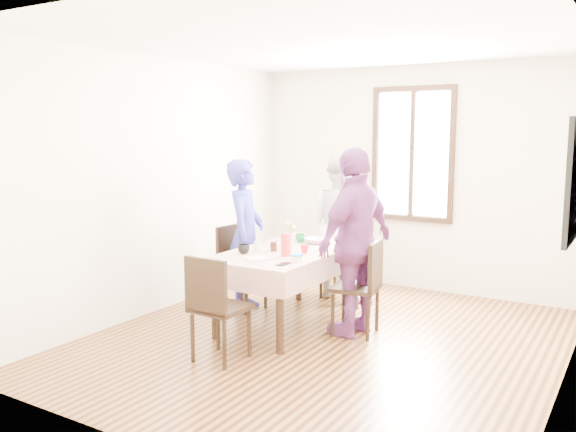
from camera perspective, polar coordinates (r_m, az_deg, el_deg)
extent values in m
plane|color=#321809|center=(5.68, 3.56, -11.74)|extent=(4.50, 4.50, 0.00)
plane|color=beige|center=(7.43, 11.77, 3.47)|extent=(4.00, 0.00, 4.00)
plane|color=beige|center=(4.79, 25.37, 0.42)|extent=(0.00, 4.50, 4.50)
cube|color=black|center=(7.40, 11.78, 5.78)|extent=(1.02, 0.06, 1.62)
cube|color=white|center=(7.41, 11.81, 5.78)|extent=(0.90, 0.02, 1.50)
cube|color=red|center=(5.07, 25.64, 3.06)|extent=(0.04, 0.76, 0.96)
cube|color=black|center=(6.05, 0.25, -6.76)|extent=(0.83, 1.66, 0.75)
cube|color=#530D05|center=(5.96, 0.25, -3.22)|extent=(0.95, 1.78, 0.01)
cube|color=black|center=(6.53, -4.27, -4.95)|extent=(0.45, 0.45, 0.91)
cube|color=black|center=(5.76, 6.46, -6.74)|extent=(0.48, 0.48, 0.91)
cube|color=black|center=(7.01, 5.08, -4.06)|extent=(0.43, 0.43, 0.91)
cube|color=black|center=(5.12, -6.42, -8.64)|extent=(0.43, 0.43, 0.91)
imported|color=navy|center=(6.45, -4.17, -1.84)|extent=(0.58, 0.69, 1.63)
imported|color=beige|center=(6.92, 5.04, -0.93)|extent=(0.99, 0.88, 1.69)
imported|color=#693067|center=(5.67, 6.36, -2.47)|extent=(0.62, 1.11, 1.78)
imported|color=black|center=(5.75, -4.24, -3.16)|extent=(0.14, 0.14, 0.09)
imported|color=red|center=(5.75, 1.58, -3.20)|extent=(0.12, 0.12, 0.08)
imported|color=#0C7226|center=(6.33, 1.22, -2.12)|extent=(0.11, 0.11, 0.08)
imported|color=white|center=(6.26, 2.69, -2.37)|extent=(0.27, 0.27, 0.06)
cube|color=red|center=(5.61, -0.20, -2.77)|extent=(0.07, 0.07, 0.21)
cylinder|color=white|center=(5.40, 0.84, -4.06)|extent=(0.11, 0.11, 0.06)
cylinder|color=black|center=(5.85, -1.39, -2.92)|extent=(0.07, 0.07, 0.09)
cylinder|color=silver|center=(5.88, -2.93, -2.86)|extent=(0.06, 0.06, 0.09)
cube|color=black|center=(5.28, -0.46, -4.60)|extent=(0.07, 0.14, 0.01)
cylinder|color=silver|center=(5.99, 0.23, -2.38)|extent=(0.08, 0.08, 0.15)
cylinder|color=white|center=(6.20, -1.09, -2.67)|extent=(0.20, 0.20, 0.01)
cylinder|color=white|center=(6.49, 3.06, -2.20)|extent=(0.20, 0.20, 0.01)
cylinder|color=white|center=(5.50, -3.05, -4.06)|extent=(0.20, 0.20, 0.01)
cylinder|color=blue|center=(5.39, 0.84, -3.71)|extent=(0.12, 0.12, 0.01)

